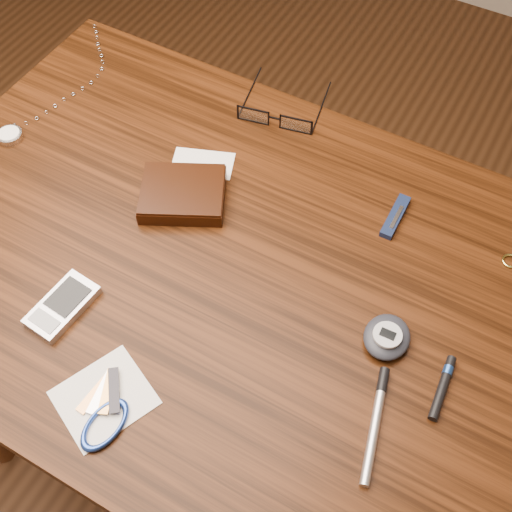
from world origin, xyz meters
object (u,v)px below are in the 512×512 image
object	(u,v)px
desk	(224,297)
eyeglasses	(276,117)
pocket_watch	(15,131)
notepad_keys	(105,411)
pedometer	(387,337)
silver_pen	(377,415)
pocket_knife	(395,217)
pda_phone	(62,306)
wallet_and_card	(183,193)

from	to	relation	value
desk	eyeglasses	bearing A→B (deg)	102.24
pocket_watch	notepad_keys	distance (m)	0.52
pedometer	silver_pen	xyz separation A→B (m)	(0.03, -0.10, -0.01)
desk	eyeglasses	distance (m)	0.31
pocket_watch	silver_pen	xyz separation A→B (m)	(0.70, -0.16, 0.00)
pedometer	notepad_keys	xyz separation A→B (m)	(-0.26, -0.25, -0.01)
eyeglasses	pocket_knife	bearing A→B (deg)	-19.87
pocket_watch	pda_phone	xyz separation A→B (m)	(0.28, -0.22, 0.00)
pedometer	desk	bearing A→B (deg)	179.01
desk	pocket_watch	world-z (taller)	pocket_watch
pocket_watch	pda_phone	bearing A→B (deg)	-38.84
notepad_keys	silver_pen	size ratio (longest dim) A/B	0.94
pocket_knife	silver_pen	distance (m)	0.31
pedometer	notepad_keys	bearing A→B (deg)	-135.72
pda_phone	pocket_knife	size ratio (longest dim) A/B	1.24
desk	notepad_keys	size ratio (longest dim) A/B	7.19
wallet_and_card	notepad_keys	xyz separation A→B (m)	(0.10, -0.33, -0.01)
eyeglasses	pedometer	xyz separation A→B (m)	(0.31, -0.28, -0.00)
pocket_watch	notepad_keys	size ratio (longest dim) A/B	2.29
desk	silver_pen	bearing A→B (deg)	-20.31
wallet_and_card	silver_pen	size ratio (longest dim) A/B	1.31
eyeglasses	pocket_watch	bearing A→B (deg)	-147.84
pocket_watch	pda_phone	world-z (taller)	pda_phone
silver_pen	eyeglasses	bearing A→B (deg)	131.86
desk	pocket_watch	size ratio (longest dim) A/B	3.14
notepad_keys	desk	bearing A→B (deg)	88.09
wallet_and_card	silver_pen	world-z (taller)	wallet_and_card
wallet_and_card	pocket_watch	bearing A→B (deg)	-176.94
desk	notepad_keys	bearing A→B (deg)	-91.91
pocket_watch	pocket_knife	distance (m)	0.62
pocket_watch	wallet_and_card	bearing A→B (deg)	3.06
silver_pen	pocket_watch	bearing A→B (deg)	167.43
pocket_watch	silver_pen	bearing A→B (deg)	-12.57
eyeglasses	pda_phone	xyz separation A→B (m)	(-0.08, -0.45, -0.01)
silver_pen	notepad_keys	bearing A→B (deg)	-152.01
pocket_watch	pocket_knife	size ratio (longest dim) A/B	3.87
pedometer	silver_pen	world-z (taller)	pedometer
silver_pen	desk	bearing A→B (deg)	159.69
eyeglasses	pocket_knife	distance (m)	0.26
pocket_watch	pocket_knife	xyz separation A→B (m)	(0.61, 0.14, -0.00)
pedometer	silver_pen	size ratio (longest dim) A/B	0.48
desk	wallet_and_card	xyz separation A→B (m)	(-0.11, 0.07, 0.12)
wallet_and_card	eyeglasses	size ratio (longest dim) A/B	1.24
pocket_watch	silver_pen	world-z (taller)	same
pda_phone	silver_pen	distance (m)	0.43
wallet_and_card	pda_phone	world-z (taller)	wallet_and_card
eyeglasses	pda_phone	world-z (taller)	eyeglasses
wallet_and_card	silver_pen	bearing A→B (deg)	-24.08
pda_phone	silver_pen	world-z (taller)	pda_phone
pocket_knife	silver_pen	world-z (taller)	same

